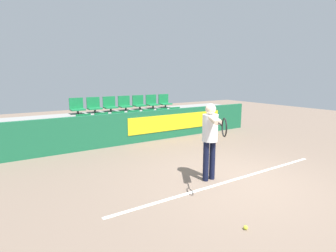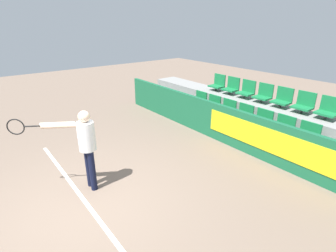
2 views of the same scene
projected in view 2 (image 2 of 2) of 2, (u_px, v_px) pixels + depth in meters
name	position (u px, v px, depth m)	size (l,w,h in m)	color
ground_plane	(85.00, 202.00, 5.12)	(30.00, 30.00, 0.00)	#7A6656
court_baseline	(85.00, 202.00, 5.12)	(5.87, 0.08, 0.01)	white
barrier_wall	(230.00, 127.00, 7.29)	(9.88, 0.14, 1.09)	#19603D
bleacher_tier_front	(239.00, 132.00, 7.73)	(9.48, 0.88, 0.48)	gray
bleacher_tier_middle	(258.00, 118.00, 8.14)	(9.48, 0.88, 0.96)	gray
stadium_chair_0	(199.00, 101.00, 8.96)	(0.49, 0.38, 0.57)	#333333
stadium_chair_1	(213.00, 105.00, 8.51)	(0.49, 0.38, 0.57)	#333333
stadium_chair_2	(227.00, 110.00, 8.06)	(0.49, 0.38, 0.57)	#333333
stadium_chair_3	(244.00, 115.00, 7.61)	(0.49, 0.38, 0.57)	#333333
stadium_chair_4	(262.00, 121.00, 7.16)	(0.49, 0.38, 0.57)	#333333
stadium_chair_5	(283.00, 128.00, 6.71)	(0.49, 0.38, 0.57)	#333333
stadium_chair_6	(307.00, 136.00, 6.26)	(0.49, 0.38, 0.57)	#333333
stadium_chair_7	(218.00, 84.00, 9.28)	(0.49, 0.38, 0.57)	#333333
stadium_chair_8	(231.00, 87.00, 8.83)	(0.49, 0.38, 0.57)	#333333
stadium_chair_9	(247.00, 90.00, 8.38)	(0.49, 0.38, 0.57)	#333333
stadium_chair_10	(264.00, 94.00, 7.93)	(0.49, 0.38, 0.57)	#333333
stadium_chair_11	(283.00, 99.00, 7.48)	(0.49, 0.38, 0.57)	#333333
stadium_chair_12	(304.00, 104.00, 7.03)	(0.49, 0.38, 0.57)	#333333
stadium_chair_13	(328.00, 110.00, 6.58)	(0.49, 0.38, 0.57)	#333333
tennis_player	(83.00, 142.00, 5.17)	(0.92, 1.39, 1.71)	black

